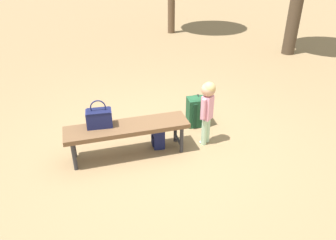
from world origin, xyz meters
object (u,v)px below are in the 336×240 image
Objects in this scene: park_bench at (127,129)px; handbag at (99,117)px; child_standing at (208,104)px; backpack_small at (158,136)px; backpack_large at (197,110)px.

park_bench is 4.36× the size of handbag.
child_standing reaches higher than backpack_small.
backpack_small is at bearing 0.93° from handbag.
backpack_large reaches higher than backpack_small.
handbag is at bearing -163.27° from backpack_large.
backpack_large is (0.06, 0.53, -0.36)m from child_standing.
backpack_small is (-0.73, -0.44, -0.09)m from backpack_large.
child_standing reaches higher than park_bench.
backpack_large reaches higher than park_bench.
handbag is (-0.34, 0.07, 0.18)m from park_bench.
child_standing is 0.81m from backpack_small.
park_bench is at bearing -155.74° from backpack_large.
handbag reaches higher than park_bench.
park_bench is 4.74× the size of backpack_small.
backpack_large is at bearing 24.26° from park_bench.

